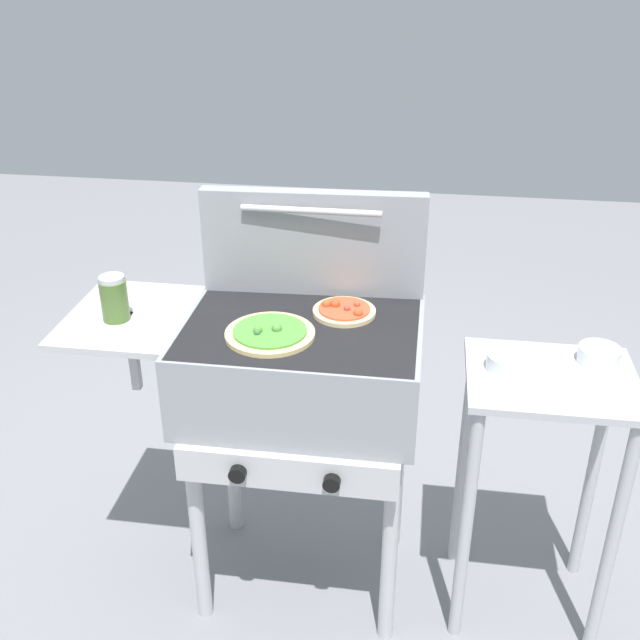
{
  "coord_description": "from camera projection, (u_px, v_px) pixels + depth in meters",
  "views": [
    {
      "loc": [
        0.31,
        -1.76,
        1.84
      ],
      "look_at": [
        0.05,
        0.0,
        0.92
      ],
      "focal_mm": 42.8,
      "sensor_mm": 36.0,
      "label": 1
    }
  ],
  "objects": [
    {
      "name": "prep_table",
      "position": [
        540.0,
        449.0,
        2.08
      ],
      "size": [
        0.44,
        0.36,
        0.8
      ],
      "color": "#B2B2B7",
      "rests_on": "ground_plane"
    },
    {
      "name": "ground_plane",
      "position": [
        305.0,
        575.0,
        2.43
      ],
      "size": [
        8.0,
        8.0,
        0.0
      ],
      "primitive_type": "plane",
      "color": "gray"
    },
    {
      "name": "grill",
      "position": [
        297.0,
        372.0,
        2.08
      ],
      "size": [
        0.96,
        0.53,
        0.9
      ],
      "color": "gray",
      "rests_on": "ground_plane"
    },
    {
      "name": "sauce_jar",
      "position": [
        114.0,
        298.0,
        2.02
      ],
      "size": [
        0.07,
        0.07,
        0.13
      ],
      "color": "#4C6B2D",
      "rests_on": "grill"
    },
    {
      "name": "grill_lid_open",
      "position": [
        314.0,
        242.0,
        2.13
      ],
      "size": [
        0.63,
        0.09,
        0.3
      ],
      "color": "gray",
      "rests_on": "grill"
    },
    {
      "name": "topping_bowl_far",
      "position": [
        599.0,
        356.0,
        2.03
      ],
      "size": [
        0.11,
        0.11,
        0.04
      ],
      "color": "silver",
      "rests_on": "prep_table"
    },
    {
      "name": "topping_bowl_near",
      "position": [
        507.0,
        363.0,
        2.0
      ],
      "size": [
        0.11,
        0.11,
        0.04
      ],
      "color": "silver",
      "rests_on": "prep_table"
    },
    {
      "name": "pizza_veggie",
      "position": [
        270.0,
        333.0,
        1.96
      ],
      "size": [
        0.23,
        0.23,
        0.04
      ],
      "color": "#E0C17F",
      "rests_on": "grill"
    },
    {
      "name": "pizza_pepperoni",
      "position": [
        344.0,
        310.0,
        2.07
      ],
      "size": [
        0.17,
        0.17,
        0.04
      ],
      "color": "beige",
      "rests_on": "grill"
    }
  ]
}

